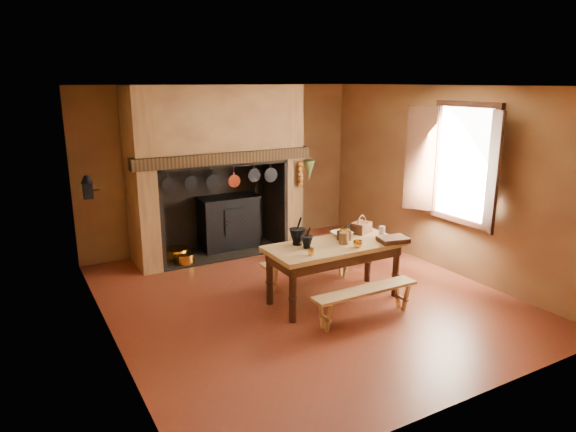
# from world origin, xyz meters

# --- Properties ---
(floor) EXTENTS (5.50, 5.50, 0.00)m
(floor) POSITION_xyz_m (0.00, 0.00, 0.00)
(floor) COLOR maroon
(floor) RESTS_ON ground
(ceiling) EXTENTS (5.50, 5.50, 0.00)m
(ceiling) POSITION_xyz_m (0.00, 0.00, 2.80)
(ceiling) COLOR silver
(ceiling) RESTS_ON back_wall
(back_wall) EXTENTS (5.00, 0.02, 2.80)m
(back_wall) POSITION_xyz_m (0.00, 2.75, 1.40)
(back_wall) COLOR olive
(back_wall) RESTS_ON floor
(wall_left) EXTENTS (0.02, 5.50, 2.80)m
(wall_left) POSITION_xyz_m (-2.50, 0.00, 1.40)
(wall_left) COLOR olive
(wall_left) RESTS_ON floor
(wall_right) EXTENTS (0.02, 5.50, 2.80)m
(wall_right) POSITION_xyz_m (2.50, 0.00, 1.40)
(wall_right) COLOR olive
(wall_right) RESTS_ON floor
(wall_front) EXTENTS (5.00, 0.02, 2.80)m
(wall_front) POSITION_xyz_m (0.00, -2.75, 1.40)
(wall_front) COLOR olive
(wall_front) RESTS_ON floor
(chimney_breast) EXTENTS (2.95, 0.96, 2.80)m
(chimney_breast) POSITION_xyz_m (-0.30, 2.31, 1.81)
(chimney_breast) COLOR olive
(chimney_breast) RESTS_ON floor
(iron_range) EXTENTS (1.12, 0.55, 1.60)m
(iron_range) POSITION_xyz_m (-0.04, 2.45, 0.48)
(iron_range) COLOR black
(iron_range) RESTS_ON floor
(hearth_pans) EXTENTS (0.51, 0.62, 0.20)m
(hearth_pans) POSITION_xyz_m (-1.05, 2.22, 0.09)
(hearth_pans) COLOR gold
(hearth_pans) RESTS_ON floor
(hanging_pans) EXTENTS (1.92, 0.29, 0.27)m
(hanging_pans) POSITION_xyz_m (-0.34, 1.81, 1.36)
(hanging_pans) COLOR black
(hanging_pans) RESTS_ON chimney_breast
(onion_string) EXTENTS (0.12, 0.10, 0.46)m
(onion_string) POSITION_xyz_m (1.00, 1.79, 1.33)
(onion_string) COLOR #95551B
(onion_string) RESTS_ON chimney_breast
(herb_bunch) EXTENTS (0.20, 0.20, 0.35)m
(herb_bunch) POSITION_xyz_m (1.18, 1.79, 1.38)
(herb_bunch) COLOR #4B5729
(herb_bunch) RESTS_ON chimney_breast
(window) EXTENTS (0.39, 1.75, 1.76)m
(window) POSITION_xyz_m (2.35, -0.40, 1.70)
(window) COLOR white
(window) RESTS_ON wall_right
(wall_coffee_mill) EXTENTS (0.23, 0.16, 0.31)m
(wall_coffee_mill) POSITION_xyz_m (-2.42, 1.55, 1.52)
(wall_coffee_mill) COLOR black
(wall_coffee_mill) RESTS_ON wall_left
(work_table) EXTENTS (1.82, 0.81, 0.79)m
(work_table) POSITION_xyz_m (0.31, -0.28, 0.66)
(work_table) COLOR tan
(work_table) RESTS_ON floor
(bench_front) EXTENTS (1.44, 0.25, 0.41)m
(bench_front) POSITION_xyz_m (0.31, -0.96, 0.30)
(bench_front) COLOR tan
(bench_front) RESTS_ON floor
(bench_back) EXTENTS (1.48, 0.26, 0.42)m
(bench_back) POSITION_xyz_m (0.31, 0.35, 0.31)
(bench_back) COLOR tan
(bench_back) RESTS_ON floor
(mortar_large) EXTENTS (0.21, 0.21, 0.36)m
(mortar_large) POSITION_xyz_m (-0.13, -0.06, 0.91)
(mortar_large) COLOR black
(mortar_large) RESTS_ON work_table
(mortar_small) EXTENTS (0.16, 0.16, 0.27)m
(mortar_small) POSITION_xyz_m (-0.10, -0.24, 0.88)
(mortar_small) COLOR black
(mortar_small) RESTS_ON work_table
(coffee_grinder) EXTENTS (0.19, 0.15, 0.21)m
(coffee_grinder) POSITION_xyz_m (0.51, -0.21, 0.87)
(coffee_grinder) COLOR #351B11
(coffee_grinder) RESTS_ON work_table
(brass_mug_a) EXTENTS (0.10, 0.10, 0.09)m
(brass_mug_a) POSITION_xyz_m (-0.20, -0.50, 0.83)
(brass_mug_a) COLOR gold
(brass_mug_a) RESTS_ON work_table
(brass_mug_b) EXTENTS (0.09, 0.09, 0.09)m
(brass_mug_b) POSITION_xyz_m (0.61, -0.09, 0.83)
(brass_mug_b) COLOR gold
(brass_mug_b) RESTS_ON work_table
(mixing_bowl) EXTENTS (0.30, 0.30, 0.07)m
(mixing_bowl) POSITION_xyz_m (0.58, -0.05, 0.82)
(mixing_bowl) COLOR beige
(mixing_bowl) RESTS_ON work_table
(stoneware_crock) EXTENTS (0.15, 0.15, 0.15)m
(stoneware_crock) POSITION_xyz_m (0.41, -0.33, 0.86)
(stoneware_crock) COLOR #53361E
(stoneware_crock) RESTS_ON work_table
(glass_jar) EXTENTS (0.11, 0.11, 0.15)m
(glass_jar) POSITION_xyz_m (1.05, -0.33, 0.86)
(glass_jar) COLOR beige
(glass_jar) RESTS_ON work_table
(wicker_basket) EXTENTS (0.33, 0.28, 0.26)m
(wicker_basket) POSITION_xyz_m (0.92, -0.04, 0.87)
(wicker_basket) COLOR #4C2A16
(wicker_basket) RESTS_ON work_table
(wooden_tray) EXTENTS (0.42, 0.34, 0.07)m
(wooden_tray) POSITION_xyz_m (1.03, -0.58, 0.82)
(wooden_tray) COLOR #351B11
(wooden_tray) RESTS_ON work_table
(brass_cup) EXTENTS (0.15, 0.15, 0.09)m
(brass_cup) POSITION_xyz_m (0.48, -0.54, 0.83)
(brass_cup) COLOR gold
(brass_cup) RESTS_ON work_table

